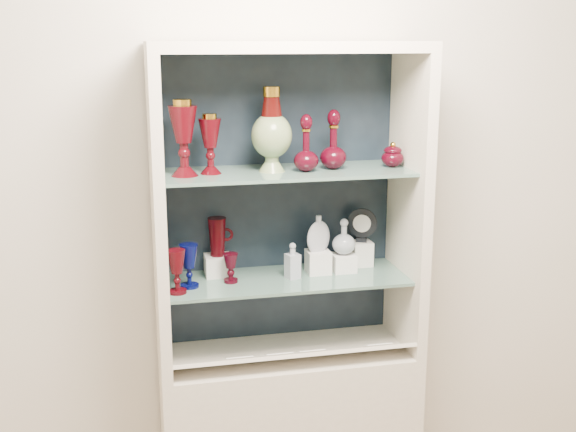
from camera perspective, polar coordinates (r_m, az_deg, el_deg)
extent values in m
cube|color=beige|center=(2.90, -0.94, 2.94)|extent=(3.50, 0.02, 2.80)
cube|color=black|center=(2.89, -0.82, 1.37)|extent=(0.98, 0.02, 1.15)
cube|color=beige|center=(2.65, -10.20, -0.02)|extent=(0.04, 0.40, 1.15)
cube|color=beige|center=(2.84, 9.48, 0.99)|extent=(0.04, 0.40, 1.15)
cube|color=beige|center=(2.63, 0.00, 13.22)|extent=(1.00, 0.40, 0.04)
cube|color=slate|center=(2.80, -0.09, -4.99)|extent=(0.92, 0.34, 0.01)
cube|color=slate|center=(2.69, -0.09, 3.49)|extent=(0.92, 0.34, 0.01)
cube|color=beige|center=(2.78, 0.50, -10.99)|extent=(0.92, 0.17, 0.09)
cube|color=white|center=(2.86, 7.06, -10.04)|extent=(0.10, 0.06, 0.03)
cube|color=white|center=(2.74, -3.92, -11.09)|extent=(0.10, 0.06, 0.03)
cube|color=white|center=(2.79, 1.79, -10.59)|extent=(0.10, 0.06, 0.03)
cube|color=white|center=(2.76, -0.76, -10.83)|extent=(0.10, 0.06, 0.03)
cube|color=silver|center=(2.83, -5.56, -3.90)|extent=(0.10, 0.10, 0.08)
cube|color=silver|center=(2.84, 2.40, -3.64)|extent=(0.09, 0.09, 0.09)
cube|color=silver|center=(2.87, 4.40, -3.69)|extent=(0.09, 0.09, 0.07)
cube|color=silver|center=(2.95, 5.81, -2.95)|extent=(0.08, 0.08, 0.10)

